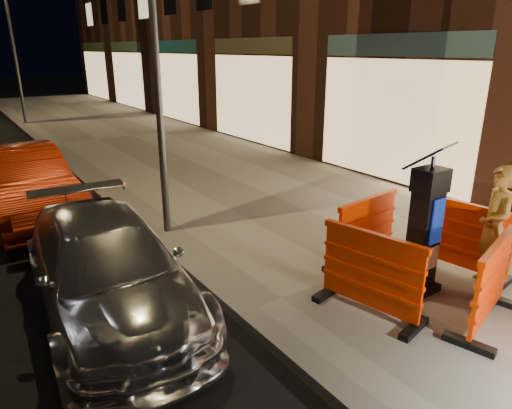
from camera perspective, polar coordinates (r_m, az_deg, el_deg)
ground_plane at (r=5.90m, az=-0.97°, el=-14.28°), size 120.00×120.00×0.00m
sidewalk at (r=7.72m, az=18.08°, el=-6.21°), size 6.00×60.00×0.15m
kerb at (r=5.86m, az=-0.97°, el=-13.67°), size 0.30×60.00×0.15m
parking_kiosk at (r=6.22m, az=20.36°, el=-2.40°), size 0.69×0.69×1.89m
barrier_front at (r=5.95m, az=27.33°, el=-8.80°), size 1.45×0.90×1.05m
barrier_back at (r=6.91m, az=13.64°, el=-3.32°), size 1.41×0.73×1.05m
barrier_kerbside at (r=5.69m, az=14.18°, el=-8.38°), size 0.84×1.44×1.05m
barrier_bldgside at (r=7.13m, az=24.49°, el=-3.87°), size 0.75×1.42×1.05m
car_silver at (r=6.37m, az=-17.40°, el=-12.52°), size 2.05×4.33×1.22m
car_red at (r=10.29m, az=-26.57°, el=-1.44°), size 1.68×4.30×1.40m
man at (r=6.82m, az=27.63°, el=-2.52°), size 0.70×0.73×1.68m
street_lamp_mid at (r=7.72m, az=-12.45°, el=17.93°), size 0.12×0.12×6.00m
street_lamp_far at (r=22.32m, az=-28.00°, el=16.67°), size 0.12×0.12×6.00m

